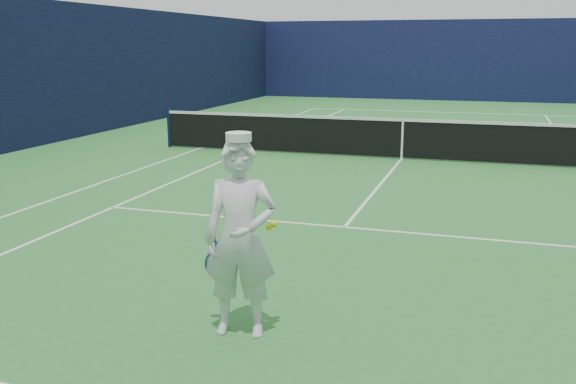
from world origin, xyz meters
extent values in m
plane|color=#2C7430|center=(0.00, 0.00, 0.00)|extent=(80.00, 80.00, 0.00)
cube|color=white|center=(0.00, 11.88, 0.00)|extent=(11.03, 0.06, 0.01)
cube|color=white|center=(-5.49, 0.00, 0.00)|extent=(0.06, 23.83, 0.01)
cube|color=white|center=(-4.12, 0.00, 0.00)|extent=(0.06, 23.77, 0.01)
cube|color=white|center=(0.00, 6.40, 0.00)|extent=(8.23, 0.06, 0.01)
cube|color=white|center=(0.00, -6.40, 0.00)|extent=(8.23, 0.06, 0.01)
cube|color=white|center=(0.00, 0.00, 0.00)|extent=(0.06, 12.80, 0.01)
cube|color=white|center=(0.00, 11.73, 0.00)|extent=(0.06, 0.30, 0.01)
cube|color=#10143B|center=(0.00, 18.00, 2.00)|extent=(20.12, 0.12, 4.00)
cube|color=black|center=(-10.00, 0.00, 2.00)|extent=(0.12, 36.12, 4.00)
cylinder|color=#141E4C|center=(-6.40, 0.00, 0.54)|extent=(0.09, 0.09, 1.07)
cube|color=black|center=(0.00, 0.00, 0.50)|extent=(12.79, 0.02, 0.92)
cube|color=white|center=(0.00, 0.00, 0.97)|extent=(12.79, 0.04, 0.07)
cube|color=white|center=(0.00, 0.00, 0.47)|extent=(0.05, 0.03, 0.94)
imported|color=white|center=(-0.15, -10.34, 0.96)|extent=(0.77, 0.58, 1.92)
cylinder|color=white|center=(-0.15, -10.34, 1.94)|extent=(0.24, 0.24, 0.08)
cube|color=white|center=(-0.17, -10.21, 1.91)|extent=(0.20, 0.13, 0.02)
cylinder|color=navy|center=(-0.44, -10.31, 1.00)|extent=(0.05, 0.09, 0.22)
cube|color=#2039B2|center=(-0.44, -10.25, 0.82)|extent=(0.03, 0.02, 0.14)
torus|color=#2039B2|center=(-0.46, -10.19, 0.61)|extent=(0.31, 0.15, 0.29)
cube|color=beige|center=(-0.46, -10.19, 0.61)|extent=(0.22, 0.04, 0.30)
sphere|color=#E5F51B|center=(0.09, -10.19, 1.06)|extent=(0.07, 0.07, 0.07)
sphere|color=#E5F51B|center=(0.13, -10.16, 1.09)|extent=(0.07, 0.07, 0.07)
camera|label=1|loc=(2.05, -15.77, 2.76)|focal=40.00mm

